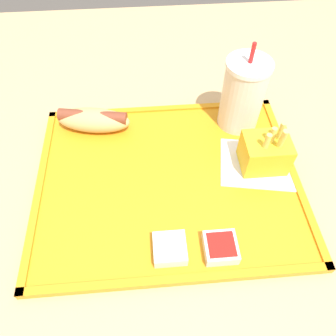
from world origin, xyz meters
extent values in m
plane|color=#4C4742|center=(0.00, 0.00, 0.00)|extent=(8.00, 8.00, 0.00)
cube|color=tan|center=(0.00, 0.00, 0.37)|extent=(1.21, 1.17, 0.73)
cube|color=orange|center=(-0.05, -0.02, 0.74)|extent=(0.44, 0.35, 0.01)
cube|color=orange|center=(-0.05, -0.19, 0.74)|extent=(0.44, 0.01, 0.00)
cube|color=orange|center=(-0.05, 0.15, 0.74)|extent=(0.44, 0.01, 0.00)
cube|color=orange|center=(-0.26, -0.02, 0.74)|extent=(0.01, 0.35, 0.00)
cube|color=orange|center=(0.17, -0.02, 0.74)|extent=(0.01, 0.35, 0.00)
cube|color=white|center=(0.11, 0.00, 0.74)|extent=(0.14, 0.13, 0.00)
cylinder|color=silver|center=(0.10, 0.11, 0.80)|extent=(0.08, 0.08, 0.13)
cylinder|color=white|center=(0.10, 0.11, 0.87)|extent=(0.08, 0.08, 0.01)
cylinder|color=red|center=(0.10, 0.11, 0.89)|extent=(0.01, 0.01, 0.03)
ellipsoid|color=tan|center=(-0.18, 0.11, 0.76)|extent=(0.14, 0.07, 0.04)
cylinder|color=brown|center=(-0.18, 0.11, 0.77)|extent=(0.13, 0.04, 0.02)
cube|color=gold|center=(0.12, 0.00, 0.77)|extent=(0.08, 0.06, 0.06)
cylinder|color=#EACC60|center=(0.13, -0.01, 0.81)|extent=(0.01, 0.02, 0.07)
cylinder|color=#EACC60|center=(0.13, 0.01, 0.80)|extent=(0.01, 0.02, 0.07)
cylinder|color=#EACC60|center=(0.11, -0.01, 0.80)|extent=(0.01, 0.01, 0.06)
cylinder|color=#EACC60|center=(0.12, 0.00, 0.80)|extent=(0.01, 0.01, 0.06)
cube|color=silver|center=(-0.06, -0.15, 0.75)|extent=(0.05, 0.05, 0.02)
cube|color=white|center=(-0.06, -0.15, 0.76)|extent=(0.04, 0.04, 0.00)
cube|color=silver|center=(0.02, -0.15, 0.75)|extent=(0.05, 0.05, 0.02)
cube|color=#B21914|center=(0.02, -0.15, 0.76)|extent=(0.04, 0.04, 0.00)
camera|label=1|loc=(-0.07, -0.34, 1.19)|focal=35.00mm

